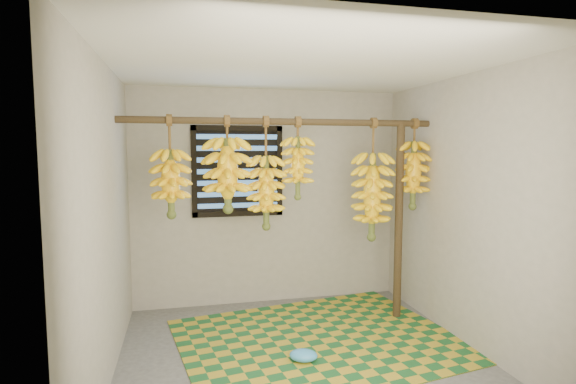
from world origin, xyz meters
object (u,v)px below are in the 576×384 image
object	(u,v)px
support_post	(399,222)
banana_bunch_d	(298,168)
banana_bunch_c	(266,192)
banana_bunch_f	(413,175)
banana_bunch_a	(171,183)
banana_bunch_b	(228,175)
banana_bunch_e	(372,197)
plastic_bag	(303,355)
woven_mat	(320,340)

from	to	relation	value
support_post	banana_bunch_d	size ratio (longest dim) A/B	2.55
banana_bunch_c	banana_bunch_f	size ratio (longest dim) A/B	1.16
banana_bunch_a	banana_bunch_d	size ratio (longest dim) A/B	1.17
banana_bunch_b	banana_bunch_e	size ratio (longest dim) A/B	0.72
plastic_bag	banana_bunch_e	world-z (taller)	banana_bunch_e
banana_bunch_d	banana_bunch_f	xyz separation A→B (m)	(1.22, 0.00, -0.08)
woven_mat	banana_bunch_b	distance (m)	1.73
woven_mat	banana_bunch_a	size ratio (longest dim) A/B	2.69
banana_bunch_d	banana_bunch_f	bearing A→B (deg)	0.00
banana_bunch_b	plastic_bag	bearing A→B (deg)	-54.65
banana_bunch_b	banana_bunch_f	distance (m)	1.89
banana_bunch_d	banana_bunch_a	bearing A→B (deg)	180.00
banana_bunch_c	banana_bunch_f	xyz separation A→B (m)	(1.53, 0.00, 0.14)
banana_bunch_b	banana_bunch_c	bearing A→B (deg)	0.00
plastic_bag	banana_bunch_e	bearing A→B (deg)	39.15
banana_bunch_a	banana_bunch_f	xyz separation A→B (m)	(2.40, -0.00, 0.04)
woven_mat	banana_bunch_e	bearing A→B (deg)	29.07
support_post	woven_mat	size ratio (longest dim) A/B	0.81
banana_bunch_b	banana_bunch_e	distance (m)	1.46
banana_bunch_a	banana_bunch_b	xyz separation A→B (m)	(0.51, -0.00, 0.07)
banana_bunch_a	banana_bunch_f	bearing A→B (deg)	-0.00
banana_bunch_e	banana_bunch_b	bearing A→B (deg)	-180.00
support_post	banana_bunch_d	xyz separation A→B (m)	(-1.07, 0.00, 0.56)
banana_bunch_a	banana_bunch_f	distance (m)	2.40
banana_bunch_d	banana_bunch_f	distance (m)	1.22
support_post	banana_bunch_c	xyz separation A→B (m)	(-1.38, 0.00, 0.34)
woven_mat	banana_bunch_a	bearing A→B (deg)	164.30
woven_mat	banana_bunch_a	world-z (taller)	banana_bunch_a
support_post	plastic_bag	size ratio (longest dim) A/B	8.50
plastic_bag	banana_bunch_c	distance (m)	1.49
support_post	banana_bunch_d	bearing A→B (deg)	180.00
support_post	woven_mat	distance (m)	1.42
banana_bunch_b	banana_bunch_c	distance (m)	0.40
woven_mat	plastic_bag	distance (m)	0.46
plastic_bag	banana_bunch_f	size ratio (longest dim) A/B	0.26
woven_mat	support_post	bearing A→B (deg)	20.93
banana_bunch_b	banana_bunch_c	world-z (taller)	same
plastic_bag	banana_bunch_b	bearing A→B (deg)	125.35
banana_bunch_a	banana_bunch_d	xyz separation A→B (m)	(1.18, -0.00, 0.13)
banana_bunch_a	banana_bunch_d	world-z (taller)	same
banana_bunch_a	banana_bunch_c	distance (m)	0.88
banana_bunch_f	banana_bunch_a	bearing A→B (deg)	180.00
banana_bunch_b	banana_bunch_f	bearing A→B (deg)	0.00
support_post	banana_bunch_f	size ratio (longest dim) A/B	2.19
woven_mat	banana_bunch_d	distance (m)	1.61
banana_bunch_e	banana_bunch_f	size ratio (longest dim) A/B	1.33
banana_bunch_f	banana_bunch_d	bearing A→B (deg)	180.00
banana_bunch_b	banana_bunch_e	bearing A→B (deg)	0.00
plastic_bag	banana_bunch_e	size ratio (longest dim) A/B	0.19
support_post	banana_bunch_e	world-z (taller)	banana_bunch_e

